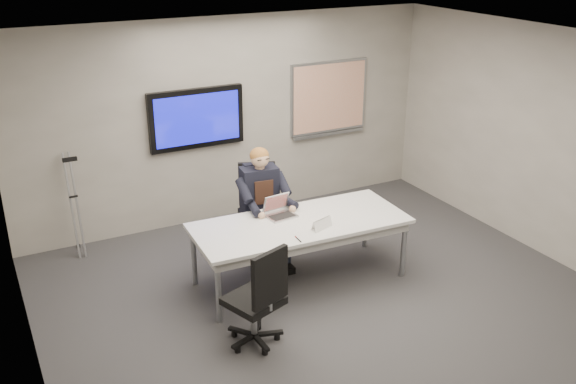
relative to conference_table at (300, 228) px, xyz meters
name	(u,v)px	position (x,y,z in m)	size (l,w,h in m)	color
floor	(343,315)	(0.06, -0.88, -0.67)	(6.00, 6.00, 0.02)	#373739
ceiling	(353,51)	(0.06, -0.88, 2.13)	(6.00, 6.00, 0.02)	silver
wall_back	(230,120)	(0.06, 2.12, 0.73)	(6.00, 0.02, 2.80)	gray
wall_left	(24,262)	(-2.94, -0.88, 0.73)	(0.02, 6.00, 2.80)	gray
wall_right	(562,150)	(3.06, -0.88, 0.73)	(0.02, 6.00, 2.80)	gray
conference_table	(300,228)	(0.00, 0.00, 0.00)	(2.49, 1.13, 0.75)	white
tv_display	(197,118)	(-0.44, 2.07, 0.83)	(1.30, 0.09, 0.80)	black
whiteboard	(329,98)	(1.61, 2.09, 0.86)	(1.25, 0.08, 1.10)	#979B9F
office_chair_far	(259,227)	(-0.13, 0.86, -0.31)	(0.71, 0.71, 1.15)	black
office_chair_near	(257,314)	(-0.97, -0.92, -0.33)	(0.66, 0.66, 1.09)	black
seated_person	(266,219)	(-0.15, 0.59, -0.09)	(0.47, 0.80, 1.43)	#1E2432
crutch	(74,203)	(-2.16, 1.89, 0.02)	(0.19, 0.39, 1.37)	#B4B6BC
laptop	(279,210)	(-0.13, 0.27, 0.14)	(0.35, 0.34, 0.23)	#B9BABC
name_tent	(322,223)	(0.14, -0.25, 0.14)	(0.27, 0.08, 0.11)	white
pen	(298,239)	(-0.24, -0.39, 0.09)	(0.01, 0.01, 0.15)	black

